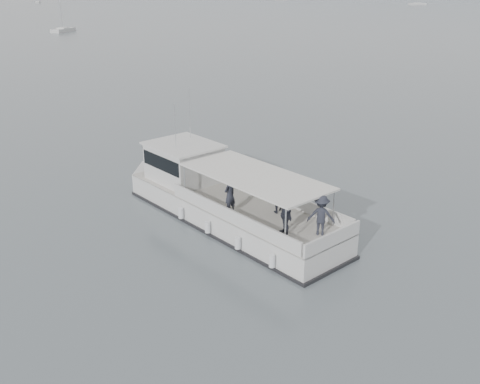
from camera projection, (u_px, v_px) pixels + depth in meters
The scene contains 2 objects.
ground at pixel (177, 241), 22.36m from camera, with size 1400.00×1400.00×0.00m, color #545F63.
tour_boat at pixel (215, 196), 24.56m from camera, with size 13.31×5.81×5.57m.
Camera 1 is at (13.75, -14.72, 10.25)m, focal length 40.00 mm.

